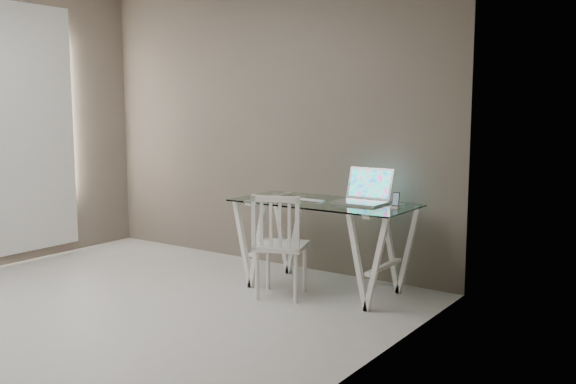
# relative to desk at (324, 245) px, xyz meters

# --- Properties ---
(room) EXTENTS (4.50, 4.52, 2.71)m
(room) POSITION_rel_desk_xyz_m (-1.05, -1.70, 1.33)
(room) COLOR #AAA7A3
(room) RESTS_ON ground
(desk) EXTENTS (1.50, 0.70, 0.75)m
(desk) POSITION_rel_desk_xyz_m (0.00, 0.00, 0.00)
(desk) COLOR silver
(desk) RESTS_ON ground
(chair) EXTENTS (0.50, 0.50, 0.85)m
(chair) POSITION_rel_desk_xyz_m (-0.17, -0.39, 0.08)
(chair) COLOR silver
(chair) RESTS_ON ground
(laptop) EXTENTS (0.40, 0.36, 0.27)m
(laptop) POSITION_rel_desk_xyz_m (0.29, 0.15, 0.43)
(laptop) COLOR silver
(laptop) RESTS_ON desk
(keyboard) EXTENTS (0.25, 0.11, 0.01)m
(keyboard) POSITION_rel_desk_xyz_m (-0.13, -0.01, 0.37)
(keyboard) COLOR silver
(keyboard) RESTS_ON desk
(mouse) EXTENTS (0.11, 0.06, 0.03)m
(mouse) POSITION_rel_desk_xyz_m (-0.11, -0.25, 0.38)
(mouse) COLOR white
(mouse) RESTS_ON desk
(phone_dock) EXTENTS (0.07, 0.07, 0.12)m
(phone_dock) POSITION_rel_desk_xyz_m (0.62, 0.05, 0.40)
(phone_dock) COLOR white
(phone_dock) RESTS_ON desk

